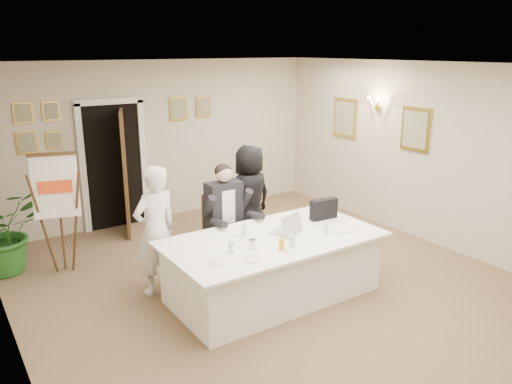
{
  "coord_description": "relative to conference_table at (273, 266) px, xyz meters",
  "views": [
    {
      "loc": [
        -3.45,
        -4.71,
        2.99
      ],
      "look_at": [
        0.09,
        0.6,
        1.14
      ],
      "focal_mm": 35.0,
      "sensor_mm": 36.0,
      "label": 1
    }
  ],
  "objects": [
    {
      "name": "oj_glass",
      "position": [
        -0.16,
        -0.38,
        0.45
      ],
      "size": [
        0.08,
        0.08,
        0.13
      ],
      "primitive_type": "cylinder",
      "rotation": [
        0.0,
        0.0,
        0.19
      ],
      "color": "orange",
      "rests_on": "conference_table"
    },
    {
      "name": "glass_a",
      "position": [
        -0.68,
        -0.14,
        0.45
      ],
      "size": [
        0.07,
        0.07,
        0.14
      ],
      "primitive_type": "cylinder",
      "rotation": [
        0.0,
        0.0,
        0.2
      ],
      "color": "silver",
      "rests_on": "conference_table"
    },
    {
      "name": "wall_sconce",
      "position": [
        3.04,
        1.31,
        1.71
      ],
      "size": [
        0.2,
        0.3,
        0.24
      ],
      "primitive_type": null,
      "color": "gold",
      "rests_on": "wall_right"
    },
    {
      "name": "flip_chart",
      "position": [
        -2.01,
        2.12,
        0.38
      ],
      "size": [
        0.6,
        0.44,
        1.66
      ],
      "color": "#3C2A13",
      "rests_on": "floor"
    },
    {
      "name": "standing_woman",
      "position": [
        0.64,
        1.51,
        0.41
      ],
      "size": [
        0.85,
        0.61,
        1.6
      ],
      "primitive_type": "imported",
      "rotation": [
        0.0,
        0.0,
        3.28
      ],
      "color": "black",
      "rests_on": "floor"
    },
    {
      "name": "steel_jug",
      "position": [
        -0.4,
        -0.16,
        0.44
      ],
      "size": [
        0.1,
        0.1,
        0.11
      ],
      "primitive_type": "cylinder",
      "rotation": [
        0.0,
        0.0,
        -0.17
      ],
      "color": "silver",
      "rests_on": "conference_table"
    },
    {
      "name": "glass_d",
      "position": [
        -0.28,
        0.22,
        0.45
      ],
      "size": [
        0.07,
        0.07,
        0.14
      ],
      "primitive_type": "cylinder",
      "rotation": [
        0.0,
        0.0,
        -0.05
      ],
      "color": "silver",
      "rests_on": "conference_table"
    },
    {
      "name": "glass_b",
      "position": [
        -0.01,
        -0.38,
        0.45
      ],
      "size": [
        0.07,
        0.07,
        0.14
      ],
      "primitive_type": "cylinder",
      "rotation": [
        0.0,
        0.0,
        0.09
      ],
      "color": "silver",
      "rests_on": "conference_table"
    },
    {
      "name": "glass_c",
      "position": [
        0.58,
        -0.3,
        0.45
      ],
      "size": [
        0.07,
        0.07,
        0.14
      ],
      "primitive_type": "cylinder",
      "rotation": [
        0.0,
        0.0,
        0.31
      ],
      "color": "silver",
      "rests_on": "conference_table"
    },
    {
      "name": "laptop",
      "position": [
        0.24,
        0.07,
        0.52
      ],
      "size": [
        0.48,
        0.48,
        0.28
      ],
      "primitive_type": null,
      "rotation": [
        0.0,
        0.0,
        0.34
      ],
      "color": "#B7BABC",
      "rests_on": "conference_table"
    },
    {
      "name": "plate_left",
      "position": [
        -0.94,
        -0.26,
        0.39
      ],
      "size": [
        0.23,
        0.23,
        0.01
      ],
      "primitive_type": "cylinder",
      "rotation": [
        0.0,
        0.0,
        0.04
      ],
      "color": "white",
      "rests_on": "conference_table"
    },
    {
      "name": "doorway",
      "position": [
        -0.75,
        3.43,
        0.65
      ],
      "size": [
        1.14,
        0.86,
        2.2
      ],
      "color": "black",
      "rests_on": "floor"
    },
    {
      "name": "paper_stack",
      "position": [
        0.83,
        -0.3,
        0.4
      ],
      "size": [
        0.33,
        0.26,
        0.03
      ],
      "primitive_type": "cube",
      "rotation": [
        0.0,
        0.0,
        -0.2
      ],
      "color": "white",
      "rests_on": "conference_table"
    },
    {
      "name": "wall_right",
      "position": [
        3.14,
        0.11,
        1.01
      ],
      "size": [
        0.1,
        7.0,
        2.8
      ],
      "primitive_type": "cube",
      "color": "beige",
      "rests_on": "floor"
    },
    {
      "name": "plate_near",
      "position": [
        -0.07,
        -0.41,
        0.39
      ],
      "size": [
        0.26,
        0.26,
        0.01
      ],
      "primitive_type": "cylinder",
      "rotation": [
        0.0,
        0.0,
        -0.13
      ],
      "color": "white",
      "rests_on": "conference_table"
    },
    {
      "name": "wall_back",
      "position": [
        0.14,
        3.61,
        1.01
      ],
      "size": [
        6.0,
        0.1,
        2.8
      ],
      "primitive_type": "cube",
      "color": "beige",
      "rests_on": "floor"
    },
    {
      "name": "seated_man",
      "position": [
        -0.09,
        0.97,
        0.37
      ],
      "size": [
        0.81,
        0.84,
        1.53
      ],
      "primitive_type": null,
      "rotation": [
        0.0,
        0.0,
        -0.26
      ],
      "color": "black",
      "rests_on": "floor"
    },
    {
      "name": "laptop_bag",
      "position": [
        0.96,
        0.18,
        0.52
      ],
      "size": [
        0.4,
        0.14,
        0.27
      ],
      "primitive_type": "cube",
      "rotation": [
        0.0,
        0.0,
        -0.08
      ],
      "color": "black",
      "rests_on": "conference_table"
    },
    {
      "name": "standing_man",
      "position": [
        -1.15,
        0.89,
        0.43
      ],
      "size": [
        0.67,
        0.51,
        1.64
      ],
      "primitive_type": "imported",
      "rotation": [
        0.0,
        0.0,
        3.35
      ],
      "color": "silver",
      "rests_on": "floor"
    },
    {
      "name": "plate_mid",
      "position": [
        -0.59,
        -0.42,
        0.39
      ],
      "size": [
        0.26,
        0.26,
        0.01
      ],
      "primitive_type": "cylinder",
      "rotation": [
        0.0,
        0.0,
        0.35
      ],
      "color": "white",
      "rests_on": "conference_table"
    },
    {
      "name": "ceiling",
      "position": [
        0.14,
        0.11,
        2.41
      ],
      "size": [
        6.0,
        7.0,
        0.02
      ],
      "primitive_type": "cube",
      "color": "white",
      "rests_on": "wall_back"
    },
    {
      "name": "floor",
      "position": [
        0.14,
        0.11,
        -0.39
      ],
      "size": [
        7.0,
        7.0,
        0.0
      ],
      "primitive_type": "plane",
      "color": "brown",
      "rests_on": "ground"
    },
    {
      "name": "wall_left",
      "position": [
        -2.86,
        0.11,
        1.01
      ],
      "size": [
        0.1,
        7.0,
        2.8
      ],
      "primitive_type": "cube",
      "color": "beige",
      "rests_on": "floor"
    },
    {
      "name": "conference_table",
      "position": [
        0.0,
        0.0,
        0.0
      ],
      "size": [
        2.65,
        1.41,
        0.78
      ],
      "color": "white",
      "rests_on": "floor"
    },
    {
      "name": "pictures_right_wall",
      "position": [
        3.11,
        1.31,
        1.36
      ],
      "size": [
        0.06,
        2.2,
        0.8
      ],
      "primitive_type": null,
      "color": "gold",
      "rests_on": "wall_right"
    },
    {
      "name": "pictures_back_wall",
      "position": [
        -0.66,
        3.58,
        1.46
      ],
      "size": [
        3.4,
        0.06,
        0.8
      ],
      "primitive_type": null,
      "color": "gold",
      "rests_on": "wall_back"
    },
    {
      "name": "potted_palm",
      "position": [
        -2.66,
        2.61,
        0.19
      ],
      "size": [
        1.34,
        1.28,
        1.16
      ],
      "primitive_type": "imported",
      "rotation": [
        0.0,
        0.0,
        0.47
      ],
      "color": "#256421",
      "rests_on": "floor"
    }
  ]
}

